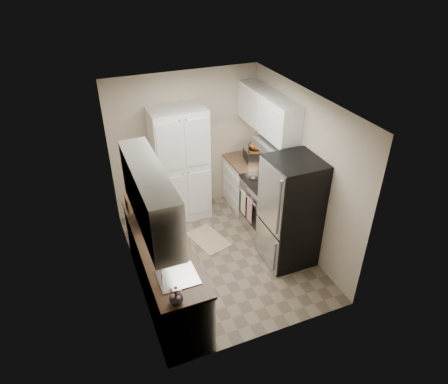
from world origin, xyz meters
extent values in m
plane|color=#7A6B56|center=(0.00, 0.00, 0.00)|extent=(3.20, 3.20, 0.00)
cube|color=#BAAB96|center=(0.00, 1.60, 1.25)|extent=(2.60, 0.04, 2.50)
cube|color=#BAAB96|center=(0.00, -1.60, 1.25)|extent=(2.60, 0.04, 2.50)
cube|color=#BAAB96|center=(-1.30, 0.00, 1.25)|extent=(0.04, 3.20, 2.50)
cube|color=#BAAB96|center=(1.30, 0.00, 1.25)|extent=(0.04, 3.20, 2.50)
cube|color=silver|center=(0.00, 0.00, 2.50)|extent=(2.60, 3.20, 0.04)
cube|color=white|center=(-1.13, -0.75, 1.83)|extent=(0.33, 1.60, 0.70)
cube|color=white|center=(1.13, 0.82, 1.89)|extent=(0.33, 1.55, 0.58)
cube|color=#99999E|center=(1.07, 0.39, 1.52)|extent=(0.45, 0.76, 0.13)
cube|color=#B7B7BC|center=(-0.99, -1.15, 0.93)|extent=(0.45, 0.40, 0.02)
cube|color=brown|center=(-1.29, 0.20, 1.18)|extent=(0.02, 0.22, 0.22)
cube|color=white|center=(-0.20, 1.32, 1.00)|extent=(0.90, 0.55, 2.00)
cube|color=white|center=(-0.99, -0.43, 0.44)|extent=(0.60, 2.30, 0.88)
cube|color=brown|center=(-0.99, -0.43, 0.90)|extent=(0.63, 2.33, 0.04)
cube|color=white|center=(0.99, 1.19, 0.44)|extent=(0.60, 0.80, 0.88)
cube|color=brown|center=(0.99, 1.19, 0.90)|extent=(0.63, 0.83, 0.04)
cube|color=#B7B7BC|center=(0.97, 0.39, 0.45)|extent=(0.64, 0.76, 0.90)
cube|color=black|center=(0.97, 0.39, 0.92)|extent=(0.66, 0.78, 0.03)
cube|color=black|center=(1.26, 0.39, 1.02)|extent=(0.06, 0.76, 0.22)
cube|color=tan|center=(0.60, 0.25, 0.55)|extent=(0.01, 0.16, 0.42)
cube|color=beige|center=(0.60, 0.49, 0.55)|extent=(0.01, 0.16, 0.42)
cube|color=#B7B7BC|center=(0.94, -0.41, 0.85)|extent=(0.70, 0.72, 1.70)
imported|color=silver|center=(-0.98, 0.10, 1.06)|extent=(0.45, 0.58, 0.28)
cylinder|color=black|center=(-1.14, 0.48, 1.05)|extent=(0.07, 0.07, 0.27)
imported|color=silver|center=(-1.11, -1.51, 1.00)|extent=(0.19, 0.19, 0.16)
cube|color=#377C2D|center=(-0.91, 0.53, 1.06)|extent=(0.04, 0.23, 0.28)
cube|color=silver|center=(1.09, 1.13, 1.04)|extent=(0.39, 0.46, 0.24)
cube|color=#C4B386|center=(-0.04, 0.46, 0.01)|extent=(0.63, 0.82, 0.01)
camera|label=1|loc=(-1.77, -4.46, 4.18)|focal=32.00mm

